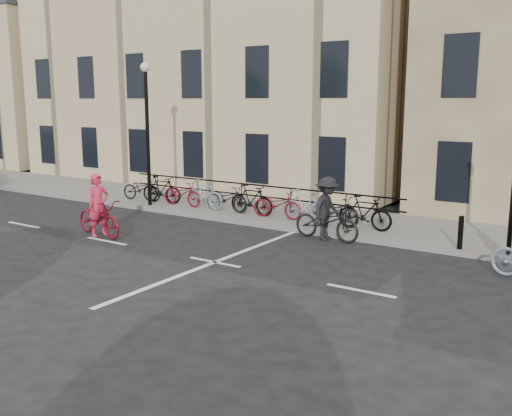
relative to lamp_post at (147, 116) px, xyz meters
The scene contains 9 objects.
ground 8.59m from the lamp_post, 34.09° to the right, with size 120.00×120.00×0.00m, color black.
sidewalk 4.52m from the lamp_post, 32.62° to the left, with size 46.00×4.00×0.15m, color slate.
building_west 9.11m from the lamp_post, 106.21° to the left, with size 20.00×10.00×10.00m, color #C4B284.
building_far 21.34m from the lamp_post, 156.20° to the left, with size 12.00×10.00×9.00m, color #C4B284.
lamp_post is the anchor object (origin of this frame).
bollard_east 11.86m from the lamp_post, ahead, with size 0.14×0.14×0.90m, color black.
parked_bikes 4.70m from the lamp_post, ahead, with size 11.45×1.23×1.05m.
cyclist_pink 5.23m from the lamp_post, 66.17° to the right, with size 2.22×1.07×1.90m.
cyclist_dark 8.29m from the lamp_post, ahead, with size 2.16×1.26×1.88m.
Camera 1 is at (8.64, -11.11, 4.08)m, focal length 40.00 mm.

